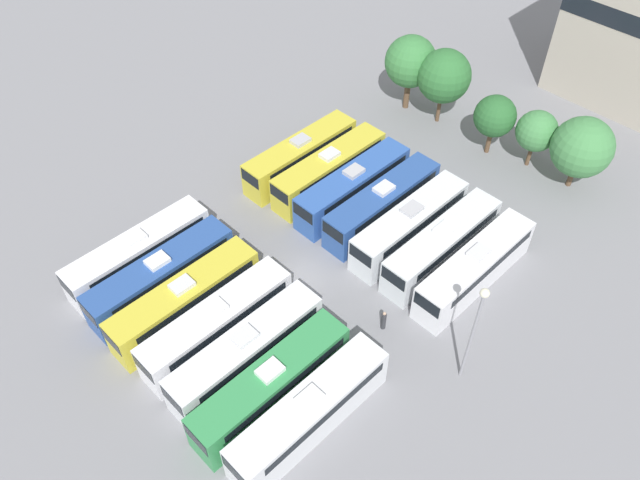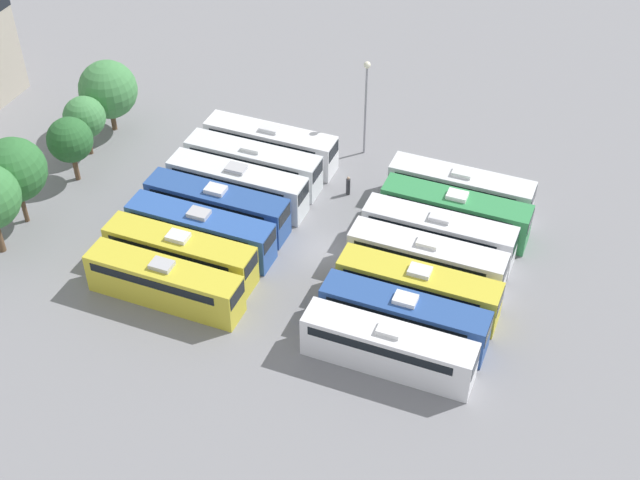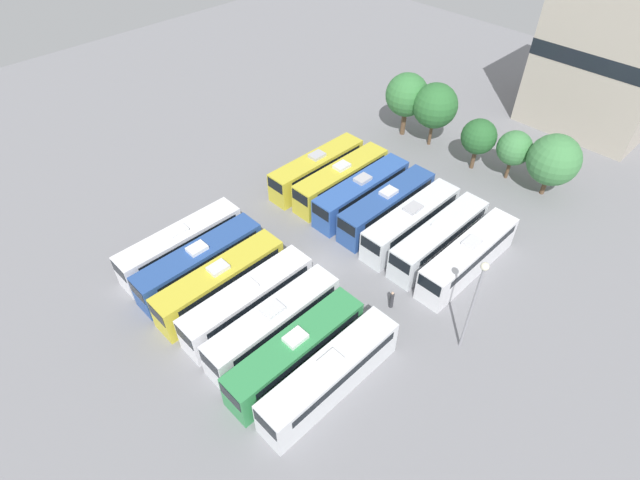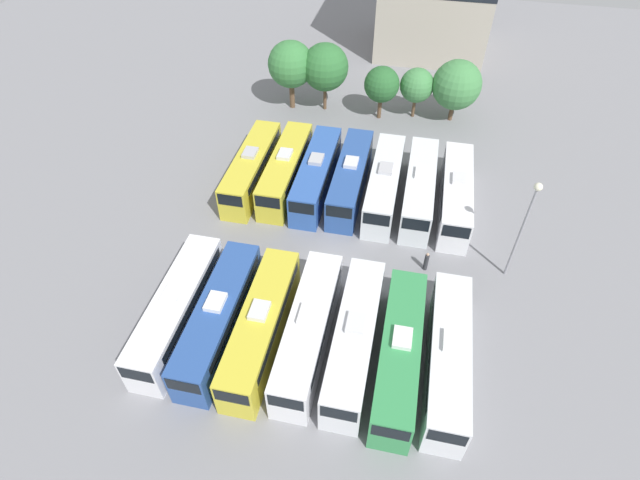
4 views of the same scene
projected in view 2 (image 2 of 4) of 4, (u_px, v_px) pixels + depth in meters
name	position (u px, v px, depth m)	size (l,w,h in m)	color
ground_plane	(321.00, 250.00, 69.70)	(129.72, 129.72, 0.00)	gray
bus_0	(388.00, 347.00, 59.39)	(2.54, 11.81, 3.63)	white
bus_1	(403.00, 316.00, 61.59)	(2.54, 11.81, 3.63)	#284C93
bus_2	(418.00, 288.00, 63.77)	(2.54, 11.81, 3.63)	gold
bus_3	(426.00, 259.00, 66.16)	(2.54, 11.81, 3.63)	white
bus_4	(438.00, 234.00, 68.41)	(2.54, 11.81, 3.63)	silver
bus_5	(455.00, 212.00, 70.45)	(2.54, 11.81, 3.63)	#338C4C
bus_6	(460.00, 189.00, 72.77)	(2.54, 11.81, 3.63)	silver
bus_7	(164.00, 282.00, 64.26)	(2.54, 11.81, 3.63)	gold
bus_8	(180.00, 253.00, 66.65)	(2.54, 11.81, 3.63)	gold
bus_9	(200.00, 230.00, 68.73)	(2.54, 11.81, 3.63)	#2D56A8
bus_10	(217.00, 206.00, 71.04)	(2.54, 11.81, 3.63)	#284C93
bus_11	(237.00, 185.00, 73.20)	(2.54, 11.81, 3.63)	silver
bus_12	(253.00, 164.00, 75.48)	(2.54, 11.81, 3.63)	silver
bus_13	(270.00, 144.00, 77.71)	(2.54, 11.81, 3.63)	white
worker_person	(348.00, 186.00, 74.67)	(0.36, 0.36, 1.79)	#333338
light_pole	(366.00, 94.00, 75.98)	(0.60, 0.60, 9.14)	gray
tree_1	(14.00, 170.00, 69.19)	(5.15, 5.15, 7.67)	brown
tree_2	(70.00, 140.00, 74.24)	(3.86, 3.86, 5.98)	brown
tree_3	(84.00, 117.00, 77.35)	(3.71, 3.71, 5.65)	brown
tree_4	(108.00, 90.00, 80.10)	(5.29, 5.29, 6.87)	brown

